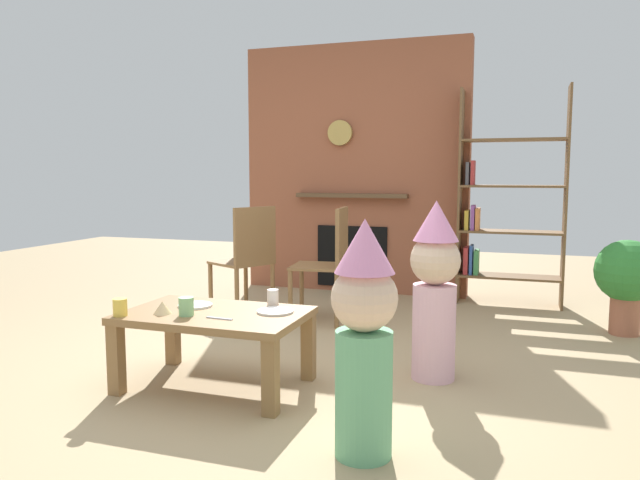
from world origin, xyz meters
TOP-DOWN VIEW (x-y plane):
  - ground_plane at (0.00, 0.00)m, footprint 12.00×12.00m
  - brick_fireplace_feature at (-0.23, 2.60)m, footprint 2.20×0.28m
  - bookshelf at (1.17, 2.40)m, footprint 0.90×0.28m
  - coffee_table at (-0.22, -0.27)m, footprint 0.97×0.62m
  - paper_cup_near_left at (0.01, -0.02)m, footprint 0.06×0.06m
  - paper_cup_near_right at (-0.65, -0.51)m, footprint 0.07×0.07m
  - paper_cup_center at (-0.32, -0.40)m, footprint 0.08×0.08m
  - paper_plate_front at (-0.39, -0.19)m, footprint 0.19×0.19m
  - paper_plate_rear at (0.09, -0.18)m, footprint 0.20×0.20m
  - birthday_cake_slice at (-0.46, -0.40)m, footprint 0.10×0.10m
  - table_fork at (-0.12, -0.40)m, footprint 0.15×0.03m
  - child_with_cone_hat at (0.74, -0.79)m, footprint 0.27×0.27m
  - child_in_pink at (0.88, 0.24)m, footprint 0.28×0.28m
  - dining_chair_left at (-0.74, 1.22)m, footprint 0.54×0.54m
  - dining_chair_middle at (-0.06, 1.28)m, footprint 0.44×0.44m
  - potted_plant_tall at (2.07, 1.63)m, footprint 0.45×0.45m

SIDE VIEW (x-z plane):
  - ground_plane at x=0.00m, z-range 0.00..0.00m
  - coffee_table at x=-0.22m, z-range 0.14..0.56m
  - table_fork at x=-0.12m, z-range 0.42..0.42m
  - paper_plate_front at x=-0.39m, z-range 0.42..0.43m
  - paper_plate_rear at x=0.09m, z-range 0.42..0.43m
  - potted_plant_tall at x=2.07m, z-range 0.08..0.77m
  - birthday_cake_slice at x=-0.46m, z-range 0.42..0.49m
  - paper_cup_near_left at x=0.01m, z-range 0.42..0.51m
  - paper_cup_near_right at x=-0.65m, z-range 0.42..0.51m
  - paper_cup_center at x=-0.32m, z-range 0.42..0.51m
  - dining_chair_left at x=-0.74m, z-range 0.06..0.96m
  - dining_chair_middle at x=-0.06m, z-range 0.06..0.96m
  - child_with_cone_hat at x=0.74m, z-range 0.03..1.01m
  - child_in_pink at x=0.88m, z-range 0.03..1.04m
  - bookshelf at x=1.17m, z-range -0.10..1.80m
  - brick_fireplace_feature at x=-0.23m, z-range -0.01..2.39m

